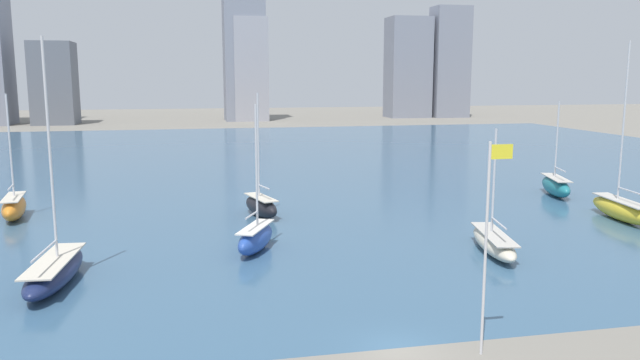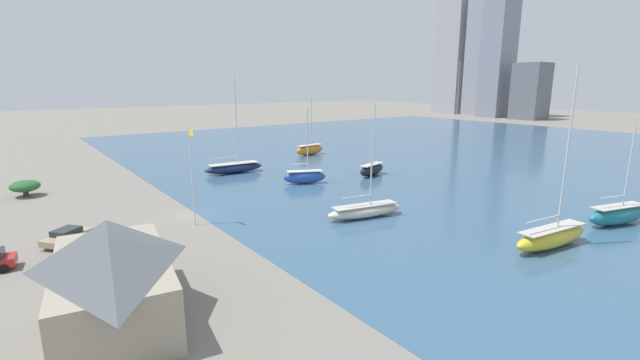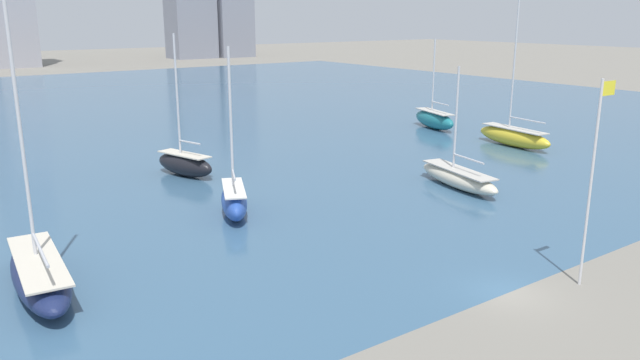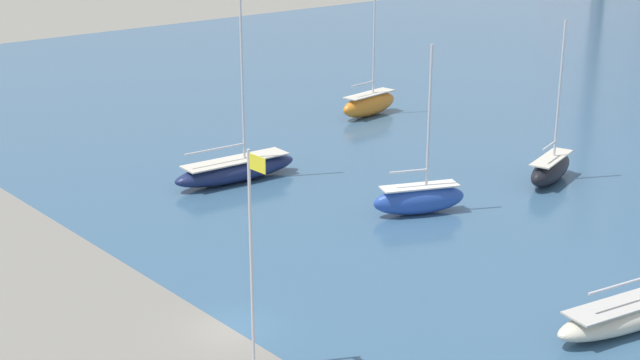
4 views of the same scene
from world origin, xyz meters
name	(u,v)px [view 4 (image 4 of 4)]	position (x,y,z in m)	size (l,w,h in m)	color
ground_plane	(232,329)	(0.00, 0.00, 0.00)	(500.00, 500.00, 0.00)	gray
flag_pole	(252,254)	(3.92, -1.51, 5.78)	(1.24, 0.14, 10.59)	silver
sailboat_cream	(630,313)	(13.11, 15.12, 0.83)	(4.05, 9.77, 9.65)	beige
sailboat_navy	(236,169)	(-18.91, 14.05, 0.97)	(3.41, 10.40, 16.15)	#19234C
sailboat_orange	(369,104)	(-26.71, 35.53, 1.19)	(2.74, 7.47, 12.01)	orange
sailboat_black	(551,168)	(-3.21, 31.64, 1.09)	(3.57, 6.90, 12.08)	black
sailboat_blue	(419,198)	(-5.08, 19.25, 1.12)	(4.34, 6.65, 11.54)	#284CA8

